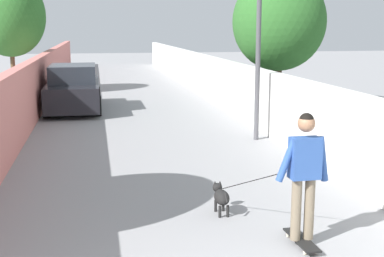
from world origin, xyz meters
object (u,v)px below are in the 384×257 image
at_px(skateboard, 301,240).
at_px(tree_right_far, 279,22).
at_px(lamp_post, 259,28).
at_px(person_skateboarder, 305,167).
at_px(tree_left_near, 10,16).
at_px(dog, 221,196).
at_px(car_near, 73,89).

bearing_deg(skateboard, tree_right_far, -18.02).
distance_m(lamp_post, person_skateboarder, 6.66).
bearing_deg(skateboard, person_skateboarder, 180.00).
bearing_deg(tree_right_far, person_skateboarder, 161.98).
distance_m(skateboard, person_skateboarder, 0.99).
xyz_separation_m(tree_left_near, person_skateboarder, (-16.56, -5.90, -2.18)).
xyz_separation_m(skateboard, person_skateboarder, (-0.00, 0.00, 0.99)).
bearing_deg(tree_left_near, skateboard, -160.39).
bearing_deg(dog, tree_left_near, 18.68).
relative_size(lamp_post, person_skateboarder, 2.40).
distance_m(tree_left_near, tree_right_far, 11.10).
distance_m(skateboard, dog, 1.53).
height_order(lamp_post, car_near, lamp_post).
bearing_deg(person_skateboarder, lamp_post, -12.31).
relative_size(tree_left_near, dog, 3.01).
xyz_separation_m(lamp_post, person_skateboarder, (-6.29, 1.37, -1.70)).
distance_m(lamp_post, car_near, 7.64).
height_order(tree_left_near, tree_right_far, tree_left_near).
bearing_deg(skateboard, tree_left_near, 19.61).
xyz_separation_m(tree_right_far, person_skateboarder, (-10.56, 3.44, -1.90)).
bearing_deg(tree_left_near, car_near, -150.50).
bearing_deg(tree_right_far, tree_left_near, 57.28).
bearing_deg(car_near, lamp_post, -140.52).
relative_size(tree_right_far, lamp_post, 1.15).
height_order(lamp_post, dog, lamp_post).
relative_size(lamp_post, car_near, 0.93).
bearing_deg(tree_left_near, tree_right_far, -122.72).
relative_size(tree_left_near, car_near, 1.15).
bearing_deg(tree_left_near, dog, -161.32).
xyz_separation_m(tree_right_far, skateboard, (-10.56, 3.44, -2.88)).
xyz_separation_m(skateboard, dog, (1.32, 0.75, 0.21)).
height_order(lamp_post, skateboard, lamp_post).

